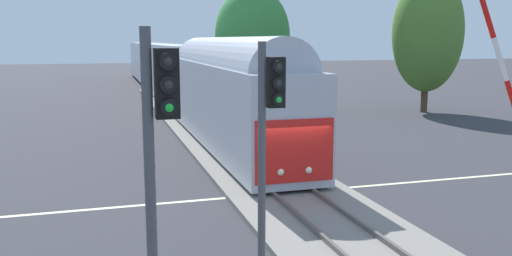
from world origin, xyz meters
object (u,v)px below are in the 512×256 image
at_px(traffic_signal_median, 269,130).
at_px(elm_centre_background, 252,36).
at_px(traffic_signal_near_left, 159,155).
at_px(maple_right_background, 428,33).
at_px(commuter_train, 172,70).

relative_size(traffic_signal_median, elm_centre_background, 0.56).
bearing_deg(elm_centre_background, traffic_signal_median, -105.42).
bearing_deg(traffic_signal_near_left, maple_right_background, 50.07).
relative_size(traffic_signal_near_left, elm_centre_background, 0.58).
relative_size(traffic_signal_near_left, maple_right_background, 0.54).
distance_m(elm_centre_background, maple_right_background, 13.28).
xyz_separation_m(commuter_train, traffic_signal_median, (-2.96, -37.25, 0.83)).
bearing_deg(traffic_signal_near_left, commuter_train, 82.27).
relative_size(traffic_signal_median, maple_right_background, 0.52).
height_order(traffic_signal_median, traffic_signal_near_left, traffic_signal_near_left).
bearing_deg(traffic_signal_median, maple_right_background, 50.70).
bearing_deg(maple_right_background, elm_centre_background, 148.76).
relative_size(elm_centre_background, maple_right_background, 0.94).
distance_m(commuter_train, maple_right_background, 21.55).
relative_size(commuter_train, traffic_signal_near_left, 11.92).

